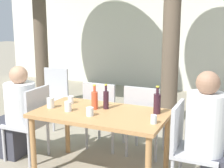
{
  "coord_description": "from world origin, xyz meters",
  "views": [
    {
      "loc": [
        1.42,
        -2.9,
        1.73
      ],
      "look_at": [
        0.0,
        0.3,
        0.98
      ],
      "focal_mm": 50.0,
      "sensor_mm": 36.0,
      "label": 1
    }
  ],
  "objects_px": {
    "patio_chair_1": "(188,144)",
    "patio_chair_4": "(53,93)",
    "drinking_glass_0": "(90,112)",
    "drinking_glass_2": "(51,103)",
    "patio_chair_3": "(144,117)",
    "person_seated_0": "(16,116)",
    "patio_chair_0": "(31,119)",
    "wine_bottle_0": "(157,103)",
    "wine_bottle_2": "(106,99)",
    "drinking_glass_3": "(71,100)",
    "soda_bottle_1": "(95,100)",
    "person_seated_1": "(213,143)",
    "dining_table_front": "(101,119)",
    "patio_chair_2": "(103,111)",
    "drinking_glass_1": "(154,119)",
    "drinking_glass_4": "(68,106)"
  },
  "relations": [
    {
      "from": "patio_chair_1",
      "to": "patio_chair_4",
      "type": "distance_m",
      "value": 2.68
    },
    {
      "from": "soda_bottle_1",
      "to": "drinking_glass_0",
      "type": "relative_size",
      "value": 3.07
    },
    {
      "from": "patio_chair_3",
      "to": "wine_bottle_0",
      "type": "relative_size",
      "value": 3.07
    },
    {
      "from": "patio_chair_2",
      "to": "person_seated_0",
      "type": "height_order",
      "value": "person_seated_0"
    },
    {
      "from": "drinking_glass_0",
      "to": "drinking_glass_2",
      "type": "distance_m",
      "value": 0.55
    },
    {
      "from": "patio_chair_2",
      "to": "drinking_glass_0",
      "type": "distance_m",
      "value": 0.88
    },
    {
      "from": "patio_chair_0",
      "to": "soda_bottle_1",
      "type": "relative_size",
      "value": 3.31
    },
    {
      "from": "patio_chair_0",
      "to": "drinking_glass_2",
      "type": "relative_size",
      "value": 7.85
    },
    {
      "from": "patio_chair_0",
      "to": "wine_bottle_2",
      "type": "xyz_separation_m",
      "value": [
        0.94,
        0.13,
        0.32
      ]
    },
    {
      "from": "wine_bottle_0",
      "to": "drinking_glass_0",
      "type": "bearing_deg",
      "value": -149.53
    },
    {
      "from": "patio_chair_2",
      "to": "patio_chair_3",
      "type": "bearing_deg",
      "value": -180.0
    },
    {
      "from": "dining_table_front",
      "to": "drinking_glass_0",
      "type": "relative_size",
      "value": 15.81
    },
    {
      "from": "person_seated_1",
      "to": "drinking_glass_2",
      "type": "height_order",
      "value": "person_seated_1"
    },
    {
      "from": "patio_chair_3",
      "to": "patio_chair_4",
      "type": "height_order",
      "value": "same"
    },
    {
      "from": "soda_bottle_1",
      "to": "drinking_glass_3",
      "type": "height_order",
      "value": "soda_bottle_1"
    },
    {
      "from": "person_seated_1",
      "to": "drinking_glass_2",
      "type": "xyz_separation_m",
      "value": [
        -1.76,
        -0.09,
        0.22
      ]
    },
    {
      "from": "patio_chair_0",
      "to": "person_seated_1",
      "type": "bearing_deg",
      "value": 90.0
    },
    {
      "from": "patio_chair_3",
      "to": "person_seated_0",
      "type": "distance_m",
      "value": 1.6
    },
    {
      "from": "drinking_glass_0",
      "to": "wine_bottle_0",
      "type": "bearing_deg",
      "value": 30.47
    },
    {
      "from": "person_seated_1",
      "to": "drinking_glass_2",
      "type": "bearing_deg",
      "value": 92.76
    },
    {
      "from": "patio_chair_3",
      "to": "patio_chair_4",
      "type": "relative_size",
      "value": 1.0
    },
    {
      "from": "patio_chair_3",
      "to": "drinking_glass_0",
      "type": "height_order",
      "value": "patio_chair_3"
    },
    {
      "from": "soda_bottle_1",
      "to": "drinking_glass_3",
      "type": "distance_m",
      "value": 0.38
    },
    {
      "from": "dining_table_front",
      "to": "drinking_glass_2",
      "type": "bearing_deg",
      "value": -171.76
    },
    {
      "from": "drinking_glass_0",
      "to": "drinking_glass_3",
      "type": "height_order",
      "value": "drinking_glass_0"
    },
    {
      "from": "wine_bottle_2",
      "to": "drinking_glass_2",
      "type": "bearing_deg",
      "value": -159.44
    },
    {
      "from": "wine_bottle_0",
      "to": "patio_chair_1",
      "type": "bearing_deg",
      "value": -27.28
    },
    {
      "from": "soda_bottle_1",
      "to": "drinking_glass_1",
      "type": "bearing_deg",
      "value": -15.45
    },
    {
      "from": "patio_chair_4",
      "to": "drinking_glass_3",
      "type": "relative_size",
      "value": 10.43
    },
    {
      "from": "wine_bottle_0",
      "to": "drinking_glass_3",
      "type": "bearing_deg",
      "value": -178.43
    },
    {
      "from": "patio_chair_3",
      "to": "soda_bottle_1",
      "type": "height_order",
      "value": "soda_bottle_1"
    },
    {
      "from": "wine_bottle_0",
      "to": "wine_bottle_2",
      "type": "distance_m",
      "value": 0.57
    },
    {
      "from": "drinking_glass_1",
      "to": "drinking_glass_0",
      "type": "bearing_deg",
      "value": -176.95
    },
    {
      "from": "wine_bottle_2",
      "to": "person_seated_0",
      "type": "bearing_deg",
      "value": -173.48
    },
    {
      "from": "dining_table_front",
      "to": "patio_chair_2",
      "type": "height_order",
      "value": "patio_chair_2"
    },
    {
      "from": "patio_chair_2",
      "to": "person_seated_1",
      "type": "xyz_separation_m",
      "value": [
        1.46,
        -0.64,
        0.05
      ]
    },
    {
      "from": "soda_bottle_1",
      "to": "drinking_glass_2",
      "type": "relative_size",
      "value": 2.37
    },
    {
      "from": "patio_chair_1",
      "to": "patio_chair_4",
      "type": "bearing_deg",
      "value": 63.44
    },
    {
      "from": "drinking_glass_4",
      "to": "patio_chair_3",
      "type": "bearing_deg",
      "value": 50.54
    },
    {
      "from": "patio_chair_0",
      "to": "drinking_glass_1",
      "type": "xyz_separation_m",
      "value": [
        1.57,
        -0.13,
        0.25
      ]
    },
    {
      "from": "patio_chair_1",
      "to": "patio_chair_2",
      "type": "xyz_separation_m",
      "value": [
        -1.23,
        0.64,
        0.0
      ]
    },
    {
      "from": "patio_chair_1",
      "to": "patio_chair_3",
      "type": "relative_size",
      "value": 1.0
    },
    {
      "from": "patio_chair_0",
      "to": "wine_bottle_2",
      "type": "height_order",
      "value": "wine_bottle_2"
    },
    {
      "from": "drinking_glass_1",
      "to": "patio_chair_3",
      "type": "bearing_deg",
      "value": 114.02
    },
    {
      "from": "person_seated_0",
      "to": "drinking_glass_2",
      "type": "bearing_deg",
      "value": 81.84
    },
    {
      "from": "dining_table_front",
      "to": "drinking_glass_3",
      "type": "bearing_deg",
      "value": 160.83
    },
    {
      "from": "drinking_glass_0",
      "to": "drinking_glass_1",
      "type": "height_order",
      "value": "drinking_glass_0"
    },
    {
      "from": "soda_bottle_1",
      "to": "person_seated_1",
      "type": "bearing_deg",
      "value": -3.31
    },
    {
      "from": "patio_chair_1",
      "to": "drinking_glass_1",
      "type": "distance_m",
      "value": 0.42
    },
    {
      "from": "wine_bottle_0",
      "to": "drinking_glass_0",
      "type": "relative_size",
      "value": 3.31
    }
  ]
}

